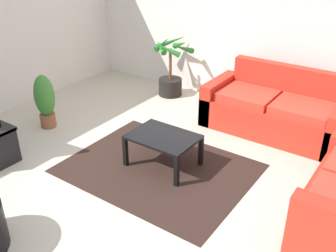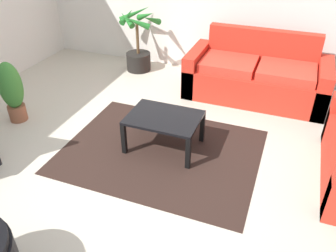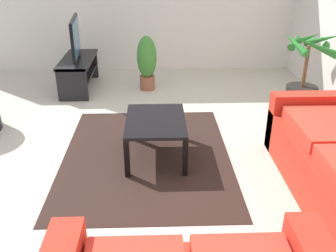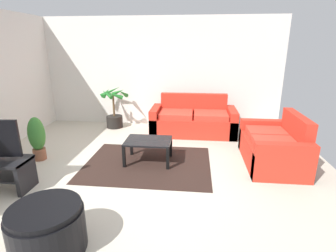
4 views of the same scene
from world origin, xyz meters
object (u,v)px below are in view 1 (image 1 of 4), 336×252
coffee_table (163,140)px  potted_palm (171,73)px  potted_plant_small (45,100)px  couch_main (275,112)px

coffee_table → potted_palm: bearing=122.2°
potted_palm → coffee_table: bearing=-57.8°
coffee_table → potted_plant_small: bearing=-176.6°
coffee_table → potted_plant_small: size_ratio=1.00×
coffee_table → potted_palm: 2.29m
couch_main → potted_plant_small: (-2.79, -1.79, 0.13)m
potted_plant_small → coffee_table: bearing=3.4°
potted_palm → potted_plant_small: 2.21m
couch_main → coffee_table: 1.84m
potted_palm → couch_main: bearing=-7.7°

